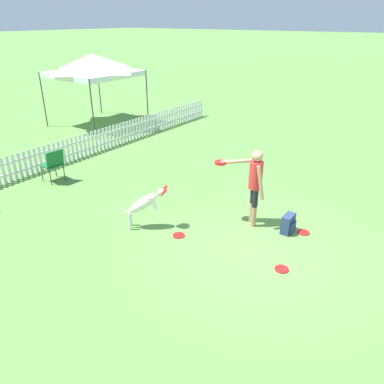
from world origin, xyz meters
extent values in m
plane|color=#5B8C42|center=(0.00, 0.00, 0.00)|extent=(240.00, 240.00, 0.00)
cylinder|color=tan|center=(0.74, 0.47, 0.23)|extent=(0.11, 0.11, 0.47)
cylinder|color=black|center=(0.74, 0.47, 0.66)|extent=(0.12, 0.12, 0.38)
cylinder|color=tan|center=(0.89, 0.60, 0.23)|extent=(0.11, 0.11, 0.47)
cylinder|color=black|center=(0.89, 0.60, 0.66)|extent=(0.12, 0.12, 0.38)
cylinder|color=red|center=(0.81, 0.54, 1.14)|extent=(0.39, 0.39, 0.59)
sphere|color=tan|center=(0.81, 0.54, 1.55)|extent=(0.23, 0.23, 0.23)
cylinder|color=tan|center=(0.69, 0.36, 1.06)|extent=(0.10, 0.21, 0.71)
cylinder|color=tan|center=(0.75, 0.94, 1.38)|extent=(0.45, 0.64, 0.14)
cylinder|color=red|center=(0.56, 1.24, 1.33)|extent=(0.25, 0.25, 0.02)
cylinder|color=red|center=(0.56, 1.24, 1.36)|extent=(0.25, 0.25, 0.02)
ellipsoid|color=beige|center=(-0.66, 2.34, 0.57)|extent=(0.64, 0.70, 0.56)
ellipsoid|color=white|center=(-0.66, 2.34, 0.53)|extent=(0.34, 0.37, 0.28)
sphere|color=beige|center=(-0.43, 2.05, 0.81)|extent=(0.16, 0.16, 0.16)
cone|color=beige|center=(-0.39, 2.00, 0.85)|extent=(0.16, 0.16, 0.13)
cylinder|color=red|center=(-0.39, 2.00, 0.85)|extent=(0.29, 0.28, 0.22)
cone|color=beige|center=(-0.41, 2.10, 0.87)|extent=(0.05, 0.05, 0.07)
cone|color=beige|center=(-0.48, 2.04, 0.87)|extent=(0.05, 0.05, 0.07)
cylinder|color=white|center=(-0.78, 2.62, 0.19)|extent=(0.06, 0.06, 0.38)
cylinder|color=white|center=(-0.91, 2.51, 0.19)|extent=(0.06, 0.06, 0.38)
cylinder|color=white|center=(-0.47, 2.23, 0.59)|extent=(0.15, 0.17, 0.30)
cylinder|color=white|center=(-0.59, 2.13, 0.59)|extent=(0.15, 0.17, 0.30)
cone|color=beige|center=(-0.93, 2.67, 0.42)|extent=(0.25, 0.29, 0.22)
cylinder|color=red|center=(-0.35, -0.65, 0.01)|extent=(0.25, 0.25, 0.02)
cylinder|color=red|center=(-0.52, 1.53, 0.01)|extent=(0.25, 0.25, 0.02)
cylinder|color=red|center=(0.27, 3.19, 0.01)|extent=(0.25, 0.25, 0.02)
cylinder|color=red|center=(1.09, -0.52, 0.01)|extent=(0.25, 0.25, 0.02)
cube|color=navy|center=(0.93, -0.22, 0.20)|extent=(0.36, 0.18, 0.40)
cube|color=navy|center=(0.93, -0.33, 0.16)|extent=(0.25, 0.04, 0.20)
cube|color=white|center=(0.00, 6.96, 0.22)|extent=(16.57, 0.04, 0.06)
cube|color=white|center=(0.00, 6.96, 0.53)|extent=(16.57, 0.04, 0.06)
cube|color=white|center=(-1.13, 6.96, 0.37)|extent=(0.09, 0.02, 0.74)
cube|color=white|center=(-0.97, 6.96, 0.37)|extent=(0.09, 0.02, 0.74)
cube|color=white|center=(-0.80, 6.96, 0.37)|extent=(0.09, 0.02, 0.74)
cube|color=white|center=(-0.64, 6.96, 0.37)|extent=(0.09, 0.02, 0.74)
cube|color=white|center=(-0.48, 6.96, 0.37)|extent=(0.09, 0.02, 0.74)
cube|color=white|center=(-0.32, 6.96, 0.37)|extent=(0.09, 0.02, 0.74)
cube|color=white|center=(-0.16, 6.96, 0.37)|extent=(0.09, 0.02, 0.74)
cube|color=white|center=(0.00, 6.96, 0.37)|extent=(0.09, 0.02, 0.74)
cube|color=white|center=(0.16, 6.96, 0.37)|extent=(0.09, 0.02, 0.74)
cube|color=white|center=(0.32, 6.96, 0.37)|extent=(0.09, 0.02, 0.74)
cube|color=white|center=(0.48, 6.96, 0.37)|extent=(0.09, 0.02, 0.74)
cube|color=white|center=(0.64, 6.96, 0.37)|extent=(0.09, 0.02, 0.74)
cube|color=white|center=(0.80, 6.96, 0.37)|extent=(0.09, 0.02, 0.74)
cube|color=white|center=(0.97, 6.96, 0.37)|extent=(0.09, 0.02, 0.74)
cube|color=white|center=(1.13, 6.96, 0.37)|extent=(0.09, 0.02, 0.74)
cube|color=white|center=(1.29, 6.96, 0.37)|extent=(0.09, 0.02, 0.74)
cube|color=white|center=(1.45, 6.96, 0.37)|extent=(0.09, 0.02, 0.74)
cube|color=white|center=(1.61, 6.96, 0.37)|extent=(0.09, 0.02, 0.74)
cube|color=white|center=(1.77, 6.96, 0.37)|extent=(0.09, 0.02, 0.74)
cube|color=white|center=(1.93, 6.96, 0.37)|extent=(0.09, 0.02, 0.74)
cube|color=white|center=(2.09, 6.96, 0.37)|extent=(0.09, 0.02, 0.74)
cube|color=white|center=(2.25, 6.96, 0.37)|extent=(0.09, 0.02, 0.74)
cube|color=white|center=(2.41, 6.96, 0.37)|extent=(0.09, 0.02, 0.74)
cube|color=white|center=(2.57, 6.96, 0.37)|extent=(0.09, 0.02, 0.74)
cube|color=white|center=(2.73, 6.96, 0.37)|extent=(0.09, 0.02, 0.74)
cube|color=white|center=(2.90, 6.96, 0.37)|extent=(0.09, 0.02, 0.74)
cube|color=white|center=(3.06, 6.96, 0.37)|extent=(0.09, 0.02, 0.74)
cube|color=white|center=(3.22, 6.96, 0.37)|extent=(0.09, 0.02, 0.74)
cube|color=white|center=(3.38, 6.96, 0.37)|extent=(0.09, 0.02, 0.74)
cube|color=white|center=(3.54, 6.96, 0.37)|extent=(0.09, 0.02, 0.74)
cube|color=white|center=(3.70, 6.96, 0.37)|extent=(0.09, 0.02, 0.74)
cube|color=white|center=(3.86, 6.96, 0.37)|extent=(0.09, 0.02, 0.74)
cube|color=white|center=(4.02, 6.96, 0.37)|extent=(0.09, 0.02, 0.74)
cube|color=white|center=(4.18, 6.96, 0.37)|extent=(0.09, 0.02, 0.74)
cube|color=white|center=(4.34, 6.96, 0.37)|extent=(0.09, 0.02, 0.74)
cube|color=white|center=(4.50, 6.96, 0.37)|extent=(0.09, 0.02, 0.74)
cube|color=white|center=(4.66, 6.96, 0.37)|extent=(0.09, 0.02, 0.74)
cube|color=white|center=(4.83, 6.96, 0.37)|extent=(0.09, 0.02, 0.74)
cube|color=white|center=(4.99, 6.96, 0.37)|extent=(0.09, 0.02, 0.74)
cube|color=white|center=(5.15, 6.96, 0.37)|extent=(0.09, 0.02, 0.74)
cube|color=white|center=(5.31, 6.96, 0.37)|extent=(0.09, 0.02, 0.74)
cube|color=white|center=(5.47, 6.96, 0.37)|extent=(0.09, 0.02, 0.74)
cube|color=white|center=(5.63, 6.96, 0.37)|extent=(0.09, 0.02, 0.74)
cube|color=white|center=(5.79, 6.96, 0.37)|extent=(0.09, 0.02, 0.74)
cube|color=white|center=(5.95, 6.96, 0.37)|extent=(0.09, 0.02, 0.74)
cube|color=white|center=(6.11, 6.96, 0.37)|extent=(0.09, 0.02, 0.74)
cube|color=white|center=(6.27, 6.96, 0.37)|extent=(0.09, 0.02, 0.74)
cube|color=white|center=(6.43, 6.96, 0.37)|extent=(0.09, 0.02, 0.74)
cube|color=white|center=(6.60, 6.96, 0.37)|extent=(0.09, 0.02, 0.74)
cube|color=white|center=(6.76, 6.96, 0.37)|extent=(0.09, 0.02, 0.74)
cube|color=white|center=(6.92, 6.96, 0.37)|extent=(0.09, 0.02, 0.74)
cube|color=white|center=(7.08, 6.96, 0.37)|extent=(0.09, 0.02, 0.74)
cube|color=white|center=(7.24, 6.96, 0.37)|extent=(0.09, 0.02, 0.74)
cube|color=white|center=(7.40, 6.96, 0.37)|extent=(0.09, 0.02, 0.74)
cube|color=white|center=(7.56, 6.96, 0.37)|extent=(0.09, 0.02, 0.74)
cube|color=white|center=(7.72, 6.96, 0.37)|extent=(0.09, 0.02, 0.74)
cube|color=white|center=(7.88, 6.96, 0.37)|extent=(0.09, 0.02, 0.74)
cube|color=white|center=(8.04, 6.96, 0.37)|extent=(0.09, 0.02, 0.74)
cube|color=white|center=(8.20, 6.96, 0.37)|extent=(0.09, 0.02, 0.74)
cylinder|color=#333338|center=(-0.03, 6.25, 0.23)|extent=(0.02, 0.02, 0.47)
cylinder|color=#333338|center=(-0.44, 6.28, 0.23)|extent=(0.02, 0.02, 0.47)
cylinder|color=#333338|center=(-0.05, 5.83, 0.23)|extent=(0.02, 0.02, 0.47)
cylinder|color=#333338|center=(-0.47, 5.86, 0.23)|extent=(0.02, 0.02, 0.47)
cube|color=#19662D|center=(-0.25, 6.06, 0.47)|extent=(0.52, 0.52, 0.03)
cube|color=#19662D|center=(-0.26, 5.83, 0.69)|extent=(0.50, 0.12, 0.44)
cylinder|color=#333338|center=(3.07, 8.17, 1.07)|extent=(0.04, 0.04, 2.14)
cylinder|color=#333338|center=(5.99, 8.17, 1.07)|extent=(0.04, 0.04, 2.14)
cylinder|color=#333338|center=(3.07, 11.08, 1.07)|extent=(0.04, 0.04, 2.14)
cylinder|color=#333338|center=(5.99, 11.08, 1.07)|extent=(0.04, 0.04, 2.14)
cube|color=white|center=(4.53, 9.63, 2.04)|extent=(2.92, 2.92, 0.20)
pyramid|color=white|center=(4.53, 9.63, 2.47)|extent=(2.92, 2.92, 0.66)
camera|label=1|loc=(-5.71, -2.53, 4.08)|focal=35.00mm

